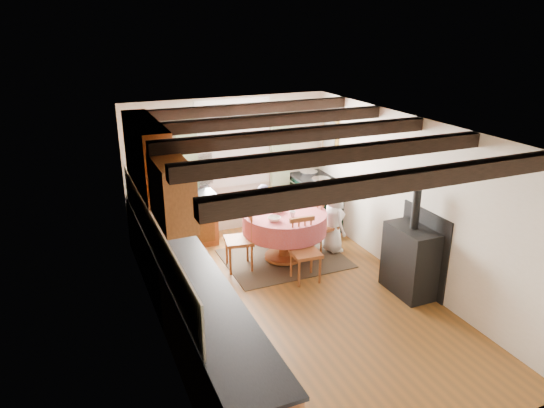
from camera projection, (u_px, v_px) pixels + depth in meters
name	position (u px, v px, depth m)	size (l,w,h in m)	color
floor	(295.00, 302.00, 6.87)	(3.60, 5.50, 0.00)	brown
ceiling	(298.00, 128.00, 6.04)	(3.60, 5.50, 0.00)	white
wall_back	(228.00, 166.00, 8.82)	(3.60, 0.00, 2.40)	silver
wall_front	(443.00, 338.00, 4.08)	(3.60, 0.00, 2.40)	silver
wall_left	(156.00, 243.00, 5.79)	(0.00, 5.50, 2.40)	silver
wall_right	(411.00, 201.00, 7.11)	(0.00, 5.50, 2.40)	silver
beam_a	(399.00, 181.00, 4.34)	(3.60, 0.16, 0.16)	black
beam_b	(340.00, 154.00, 5.20)	(3.60, 0.16, 0.16)	black
beam_c	(298.00, 135.00, 6.07)	(3.60, 0.16, 0.16)	black
beam_d	(266.00, 121.00, 6.93)	(3.60, 0.16, 0.16)	black
beam_e	(242.00, 109.00, 7.79)	(3.60, 0.16, 0.16)	black
splash_left	(152.00, 233.00, 6.06)	(0.02, 4.50, 0.55)	beige
splash_back	(172.00, 173.00, 8.44)	(1.40, 0.02, 0.55)	beige
base_cabinet_left	(185.00, 296.00, 6.16)	(0.60, 5.30, 0.88)	#9D5321
base_cabinet_back	(176.00, 221.00, 8.44)	(1.30, 0.60, 0.88)	#9D5321
worktop_left	(185.00, 262.00, 6.01)	(0.64, 5.30, 0.04)	black
worktop_back	(174.00, 195.00, 8.27)	(1.30, 0.64, 0.04)	black
wall_cabinet_glass	(146.00, 154.00, 6.63)	(0.34, 1.80, 0.90)	#9D5321
wall_cabinet_solid	(172.00, 192.00, 5.35)	(0.34, 0.90, 0.70)	#9D5321
window_frame	(234.00, 143.00, 8.71)	(1.34, 0.03, 1.54)	white
window_pane	(233.00, 143.00, 8.71)	(1.20, 0.01, 1.40)	white
curtain_left	(188.00, 178.00, 8.50)	(0.35, 0.10, 2.10)	#AFCE9C
curtain_right	(280.00, 167.00, 9.12)	(0.35, 0.10, 2.10)	#AFCE9C
curtain_rod	(234.00, 109.00, 8.43)	(0.03, 0.03, 2.00)	black
wall_picture	(331.00, 134.00, 8.91)	(0.04, 0.50, 0.60)	gold
wall_plate	(284.00, 133.00, 9.01)	(0.30, 0.30, 0.02)	silver
rug	(284.00, 258.00, 8.09)	(1.88, 1.46, 0.01)	#3D3126
dining_table	(284.00, 236.00, 7.95)	(1.32, 1.32, 0.80)	#B3312B
chair_near	(306.00, 251.00, 7.27)	(0.40, 0.42, 0.94)	brown
chair_left	(239.00, 238.00, 7.62)	(0.43, 0.45, 1.01)	brown
chair_right	(323.00, 224.00, 8.24)	(0.40, 0.41, 0.92)	brown
aga_range	(314.00, 201.00, 9.21)	(0.68, 1.04, 0.96)	black
cast_iron_stove	(412.00, 243.00, 6.86)	(0.46, 0.76, 1.52)	black
child_far	(262.00, 213.00, 8.55)	(0.38, 0.25, 1.04)	#35324F
child_right	(334.00, 221.00, 8.20)	(0.52, 0.34, 1.06)	white
bowl_a	(278.00, 210.00, 7.83)	(0.23, 0.23, 0.06)	silver
bowl_b	(274.00, 219.00, 7.48)	(0.20, 0.20, 0.06)	silver
cup	(292.00, 214.00, 7.64)	(0.09, 0.09, 0.09)	silver
canister_tall	(151.00, 189.00, 8.13)	(0.14, 0.14, 0.24)	#262628
canister_wide	(174.00, 187.00, 8.28)	(0.19, 0.19, 0.22)	#262628
canister_slim	(182.00, 184.00, 8.30)	(0.10, 0.10, 0.28)	#262628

